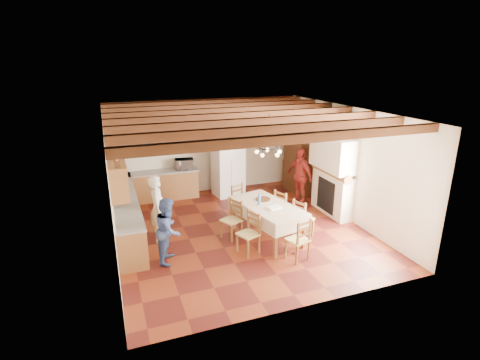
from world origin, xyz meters
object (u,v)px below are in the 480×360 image
(person_woman_blue, at_px, (169,230))
(person_woman_red, at_px, (299,176))
(chair_right_near, at_px, (303,218))
(chair_end_far, at_px, (241,203))
(chair_left_far, at_px, (231,220))
(chair_end_near, at_px, (298,239))
(dining_table, at_px, (267,208))
(hutch, at_px, (298,160))
(chair_right_far, at_px, (284,207))
(microwave, at_px, (184,164))
(person_man, at_px, (158,209))
(chair_left_near, at_px, (248,233))
(refrigerator, at_px, (228,168))

(person_woman_blue, distance_m, person_woman_red, 4.72)
(chair_right_near, distance_m, chair_end_far, 1.80)
(chair_left_far, height_order, person_woman_blue, person_woman_blue)
(chair_end_near, bearing_deg, dining_table, -95.99)
(hutch, bearing_deg, chair_right_far, -125.84)
(hutch, xyz_separation_m, person_woman_red, (-0.43, -0.92, -0.23))
(dining_table, xyz_separation_m, chair_left_far, (-0.81, 0.28, -0.30))
(hutch, xyz_separation_m, microwave, (-3.51, 0.80, -0.01))
(chair_right_far, xyz_separation_m, person_man, (-3.20, 0.20, 0.33))
(dining_table, distance_m, chair_right_far, 0.97)
(chair_left_near, height_order, chair_end_far, same)
(chair_right_far, height_order, person_woman_red, person_woman_red)
(microwave, bearing_deg, chair_end_near, -65.90)
(chair_left_near, xyz_separation_m, chair_end_far, (0.50, 1.79, 0.00))
(chair_right_near, relative_size, microwave, 1.72)
(chair_end_near, height_order, person_woman_blue, person_woman_blue)
(chair_right_far, relative_size, microwave, 1.72)
(dining_table, bearing_deg, chair_right_near, -13.25)
(chair_end_near, bearing_deg, chair_end_far, -96.49)
(chair_right_far, bearing_deg, hutch, -60.61)
(dining_table, xyz_separation_m, chair_left_near, (-0.70, -0.54, -0.30))
(chair_left_near, bearing_deg, dining_table, 106.48)
(chair_left_near, distance_m, person_woman_red, 3.49)
(chair_end_far, bearing_deg, dining_table, -101.24)
(person_woman_blue, bearing_deg, chair_left_near, -78.33)
(chair_right_near, xyz_separation_m, microwave, (-2.11, 3.73, 0.57))
(chair_right_far, relative_size, chair_end_far, 1.00)
(chair_end_far, relative_size, microwave, 1.72)
(chair_end_far, distance_m, person_woman_blue, 2.67)
(chair_right_near, bearing_deg, chair_left_far, 52.91)
(chair_right_far, relative_size, person_woman_blue, 0.67)
(chair_left_near, distance_m, person_woman_blue, 1.73)
(chair_end_near, bearing_deg, chair_right_far, -123.07)
(refrigerator, distance_m, dining_table, 3.21)
(refrigerator, distance_m, person_man, 3.52)
(person_man, bearing_deg, microwave, -11.73)
(chair_left_near, distance_m, chair_right_far, 1.81)
(person_man, distance_m, person_woman_red, 4.44)
(refrigerator, xyz_separation_m, chair_left_near, (-0.78, -3.75, -0.39))
(hutch, bearing_deg, chair_end_far, -149.42)
(chair_right_far, height_order, chair_end_far, same)
(dining_table, relative_size, person_man, 1.31)
(microwave, bearing_deg, chair_left_far, -75.62)
(dining_table, distance_m, chair_left_near, 0.93)
(refrigerator, xyz_separation_m, person_woman_red, (1.77, -1.40, -0.03))
(chair_end_near, distance_m, chair_end_far, 2.44)
(person_woman_red, bearing_deg, person_man, -91.11)
(person_man, bearing_deg, chair_end_near, -113.54)
(chair_end_far, relative_size, person_man, 0.59)
(chair_left_near, xyz_separation_m, chair_left_far, (-0.11, 0.82, 0.00))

